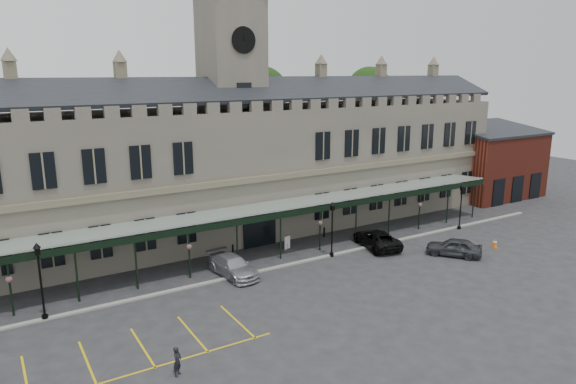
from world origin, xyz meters
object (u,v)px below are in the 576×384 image
lamp_post_mid (332,224)px  traffic_cone (495,243)px  station_building (234,167)px  car_taxi (233,266)px  lamp_post_right (461,202)px  sign_board (287,243)px  car_right_a (454,247)px  lamp_post_left (40,275)px  clock_tower (232,96)px  car_van (376,239)px  person_a (177,361)px

lamp_post_mid → traffic_cone: size_ratio=6.25×
station_building → car_taxi: (-5.00, -9.97, -5.71)m
lamp_post_mid → traffic_cone: (13.87, -5.70, -2.47)m
traffic_cone → car_taxi: car_taxi is taller
lamp_post_right → sign_board: (-17.76, 3.86, -2.17)m
car_taxi → car_right_a: 18.92m
traffic_cone → car_taxi: size_ratio=0.15×
car_taxi → lamp_post_right: bearing=-8.3°
lamp_post_left → lamp_post_mid: lamp_post_left is taller
clock_tower → lamp_post_right: size_ratio=5.36×
station_building → traffic_cone: (17.82, -16.24, -6.09)m
car_right_a → car_van: bearing=-88.2°
sign_board → car_van: 8.00m
station_building → car_van: station_building is taller
car_taxi → lamp_post_left: bearing=175.5°
station_building → lamp_post_mid: bearing=-69.4°
clock_tower → sign_board: (1.73, -7.04, -12.54)m
car_van → person_a: (-22.02, -9.99, 0.04)m
car_van → lamp_post_mid: bearing=10.4°
traffic_cone → clock_tower: bearing=137.5°
clock_tower → car_van: clock_tower is taller
car_van → person_a: 24.18m
station_building → lamp_post_left: station_building is taller
clock_tower → car_right_a: (13.00, -15.89, -12.34)m
lamp_post_left → sign_board: 20.51m
person_a → car_right_a: bearing=-33.4°
traffic_cone → person_a: bearing=-171.9°
traffic_cone → person_a: 31.34m
lamp_post_right → traffic_cone: size_ratio=6.01×
station_building → lamp_post_left: (-18.33, -10.41, -3.41)m
person_a → traffic_cone: bearing=-35.8°
clock_tower → lamp_post_mid: bearing=-69.6°
lamp_post_mid → person_a: size_ratio=2.97×
lamp_post_mid → lamp_post_right: size_ratio=1.04×
station_building → traffic_cone: bearing=-42.3°
lamp_post_right → sign_board: 18.30m
car_taxi → traffic_cone: bearing=-21.7°
lamp_post_mid → person_a: lamp_post_mid is taller
lamp_post_right → traffic_cone: bearing=-107.0°
lamp_post_right → car_van: bearing=179.2°
sign_board → car_right_a: 14.33m
clock_tower → lamp_post_right: clock_tower is taller
lamp_post_left → lamp_post_mid: bearing=-0.3°
traffic_cone → person_a: size_ratio=0.48×
station_building → traffic_cone: 24.87m
car_van → car_right_a: size_ratio=1.22×
car_right_a → lamp_post_right: bearing=-179.7°
station_building → lamp_post_left: 21.36m
lamp_post_left → person_a: 11.68m
car_taxi → car_van: car_van is taller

